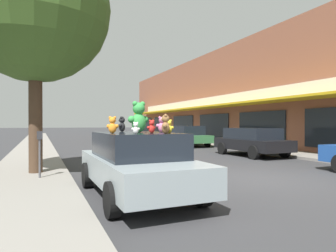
{
  "coord_description": "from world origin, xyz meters",
  "views": [
    {
      "loc": [
        -5.78,
        -6.97,
        1.59
      ],
      "look_at": [
        -1.9,
        2.07,
        1.52
      ],
      "focal_mm": 32.0,
      "sensor_mm": 36.0,
      "label": 1
    }
  ],
  "objects_px": {
    "teddy_bear_white": "(136,128)",
    "parking_meter": "(40,148)",
    "teddy_bear_giant": "(139,117)",
    "parked_car_far_right": "(186,135)",
    "teddy_bear_brown": "(165,124)",
    "teddy_bear_yellow": "(169,127)",
    "street_tree": "(35,8)",
    "plush_art_car": "(137,162)",
    "parked_car_far_center": "(252,141)",
    "teddy_bear_black": "(122,124)",
    "teddy_bear_pink": "(162,125)",
    "teddy_bear_red": "(152,127)",
    "teddy_bear_orange": "(112,125)"
  },
  "relations": [
    {
      "from": "teddy_bear_black",
      "to": "parked_car_far_right",
      "type": "distance_m",
      "value": 14.35
    },
    {
      "from": "teddy_bear_red",
      "to": "teddy_bear_black",
      "type": "relative_size",
      "value": 0.74
    },
    {
      "from": "teddy_bear_yellow",
      "to": "parking_meter",
      "type": "height_order",
      "value": "teddy_bear_yellow"
    },
    {
      "from": "street_tree",
      "to": "teddy_bear_red",
      "type": "bearing_deg",
      "value": -60.76
    },
    {
      "from": "teddy_bear_giant",
      "to": "parking_meter",
      "type": "height_order",
      "value": "teddy_bear_giant"
    },
    {
      "from": "parking_meter",
      "to": "teddy_bear_pink",
      "type": "bearing_deg",
      "value": -44.93
    },
    {
      "from": "teddy_bear_red",
      "to": "teddy_bear_pink",
      "type": "bearing_deg",
      "value": -145.92
    },
    {
      "from": "teddy_bear_giant",
      "to": "parked_car_far_right",
      "type": "relative_size",
      "value": 0.15
    },
    {
      "from": "plush_art_car",
      "to": "teddy_bear_giant",
      "type": "distance_m",
      "value": 1.02
    },
    {
      "from": "teddy_bear_giant",
      "to": "teddy_bear_red",
      "type": "distance_m",
      "value": 0.67
    },
    {
      "from": "teddy_bear_white",
      "to": "teddy_bear_brown",
      "type": "height_order",
      "value": "teddy_bear_brown"
    },
    {
      "from": "teddy_bear_giant",
      "to": "teddy_bear_yellow",
      "type": "relative_size",
      "value": 2.49
    },
    {
      "from": "teddy_bear_white",
      "to": "teddy_bear_orange",
      "type": "relative_size",
      "value": 0.66
    },
    {
      "from": "teddy_bear_giant",
      "to": "teddy_bear_black",
      "type": "relative_size",
      "value": 1.86
    },
    {
      "from": "teddy_bear_red",
      "to": "parked_car_far_right",
      "type": "bearing_deg",
      "value": -133.51
    },
    {
      "from": "teddy_bear_brown",
      "to": "teddy_bear_yellow",
      "type": "relative_size",
      "value": 1.36
    },
    {
      "from": "teddy_bear_brown",
      "to": "parking_meter",
      "type": "xyz_separation_m",
      "value": [
        -2.25,
        3.54,
        -0.65
      ]
    },
    {
      "from": "plush_art_car",
      "to": "teddy_bear_yellow",
      "type": "bearing_deg",
      "value": -59.9
    },
    {
      "from": "teddy_bear_red",
      "to": "parked_car_far_center",
      "type": "xyz_separation_m",
      "value": [
        7.56,
        6.18,
        -0.78
      ]
    },
    {
      "from": "teddy_bear_giant",
      "to": "teddy_bear_orange",
      "type": "distance_m",
      "value": 0.79
    },
    {
      "from": "parked_car_far_right",
      "to": "teddy_bear_black",
      "type": "bearing_deg",
      "value": -123.06
    },
    {
      "from": "teddy_bear_white",
      "to": "teddy_bear_yellow",
      "type": "relative_size",
      "value": 0.81
    },
    {
      "from": "teddy_bear_brown",
      "to": "teddy_bear_black",
      "type": "distance_m",
      "value": 1.99
    },
    {
      "from": "street_tree",
      "to": "plush_art_car",
      "type": "bearing_deg",
      "value": -59.6
    },
    {
      "from": "teddy_bear_pink",
      "to": "teddy_bear_red",
      "type": "bearing_deg",
      "value": 54.92
    },
    {
      "from": "parking_meter",
      "to": "teddy_bear_white",
      "type": "bearing_deg",
      "value": -63.02
    },
    {
      "from": "teddy_bear_giant",
      "to": "parking_meter",
      "type": "relative_size",
      "value": 0.56
    },
    {
      "from": "teddy_bear_giant",
      "to": "street_tree",
      "type": "xyz_separation_m",
      "value": [
        -2.18,
        3.4,
        3.35
      ]
    },
    {
      "from": "teddy_bear_brown",
      "to": "parked_car_far_right",
      "type": "distance_m",
      "value": 15.86
    },
    {
      "from": "plush_art_car",
      "to": "teddy_bear_black",
      "type": "distance_m",
      "value": 1.29
    },
    {
      "from": "teddy_bear_giant",
      "to": "parked_car_far_right",
      "type": "height_order",
      "value": "teddy_bear_giant"
    },
    {
      "from": "teddy_bear_white",
      "to": "parking_meter",
      "type": "relative_size",
      "value": 0.18
    },
    {
      "from": "teddy_bear_red",
      "to": "teddy_bear_brown",
      "type": "distance_m",
      "value": 0.52
    },
    {
      "from": "teddy_bear_red",
      "to": "teddy_bear_black",
      "type": "bearing_deg",
      "value": -94.19
    },
    {
      "from": "teddy_bear_yellow",
      "to": "street_tree",
      "type": "bearing_deg",
      "value": -38.64
    },
    {
      "from": "teddy_bear_black",
      "to": "street_tree",
      "type": "distance_m",
      "value": 4.8
    },
    {
      "from": "teddy_bear_brown",
      "to": "parked_car_far_center",
      "type": "relative_size",
      "value": 0.09
    },
    {
      "from": "teddy_bear_pink",
      "to": "teddy_bear_yellow",
      "type": "distance_m",
      "value": 0.76
    },
    {
      "from": "parked_car_far_center",
      "to": "teddy_bear_orange",
      "type": "bearing_deg",
      "value": -144.64
    },
    {
      "from": "teddy_bear_yellow",
      "to": "street_tree",
      "type": "xyz_separation_m",
      "value": [
        -2.54,
        4.31,
        3.56
      ]
    },
    {
      "from": "plush_art_car",
      "to": "teddy_bear_orange",
      "type": "bearing_deg",
      "value": -162.07
    },
    {
      "from": "parked_car_far_right",
      "to": "street_tree",
      "type": "xyz_separation_m",
      "value": [
        -9.82,
        -9.42,
        4.32
      ]
    },
    {
      "from": "teddy_bear_giant",
      "to": "teddy_bear_brown",
      "type": "relative_size",
      "value": 1.83
    },
    {
      "from": "plush_art_car",
      "to": "teddy_bear_pink",
      "type": "xyz_separation_m",
      "value": [
        0.59,
        -0.0,
        0.84
      ]
    },
    {
      "from": "teddy_bear_yellow",
      "to": "parked_car_far_center",
      "type": "height_order",
      "value": "teddy_bear_yellow"
    },
    {
      "from": "teddy_bear_giant",
      "to": "teddy_bear_white",
      "type": "bearing_deg",
      "value": 55.28
    },
    {
      "from": "teddy_bear_white",
      "to": "teddy_bear_black",
      "type": "xyz_separation_m",
      "value": [
        0.18,
        1.77,
        0.07
      ]
    },
    {
      "from": "teddy_bear_giant",
      "to": "teddy_bear_brown",
      "type": "distance_m",
      "value": 1.17
    },
    {
      "from": "plush_art_car",
      "to": "parked_car_far_center",
      "type": "bearing_deg",
      "value": 35.8
    },
    {
      "from": "teddy_bear_yellow",
      "to": "parked_car_far_right",
      "type": "distance_m",
      "value": 15.56
    }
  ]
}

